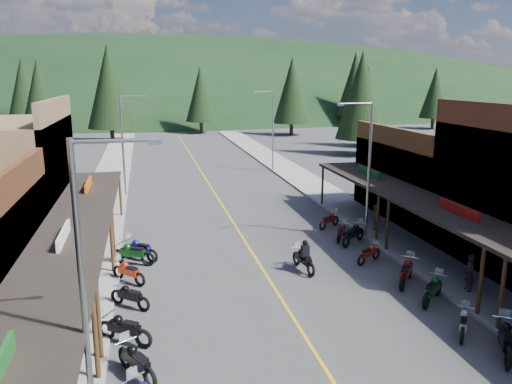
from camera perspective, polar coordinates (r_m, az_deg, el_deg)
ground at (r=21.08m, az=3.72°, el=-13.35°), size 220.00×220.00×0.00m
centerline at (r=39.59m, az=-4.42°, el=-0.63°), size 0.15×90.00×0.01m
sidewalk_west at (r=39.34m, az=-17.06°, el=-1.17°), size 3.40×94.00×0.15m
sidewalk_east at (r=41.67m, az=7.50°, el=0.08°), size 3.40×94.00×0.15m
shop_east_3 at (r=35.75m, az=20.09°, el=1.25°), size 10.90×10.20×6.20m
streetlight_0 at (r=13.13m, az=-18.65°, el=-9.61°), size 2.16×0.18×8.00m
streetlight_1 at (r=40.41m, az=-14.80°, el=5.68°), size 2.16×0.18×8.00m
streetlight_2 at (r=29.28m, az=12.57°, el=3.12°), size 2.16×0.18×8.00m
streetlight_3 at (r=49.89m, az=1.79°, el=7.44°), size 2.16×0.18×8.00m
ridge_hill at (r=153.46m, az=-10.74°, el=9.37°), size 310.00×140.00×60.00m
pine_1 at (r=90.05m, az=-25.00°, el=10.54°), size 5.88×5.88×12.50m
pine_2 at (r=76.23m, az=-16.43°, el=11.53°), size 6.72×6.72×14.00m
pine_3 at (r=84.66m, az=-6.37°, el=11.06°), size 5.04×5.04×11.00m
pine_4 at (r=81.55m, az=4.13°, el=11.56°), size 5.88×5.88×12.50m
pine_5 at (r=98.34m, az=11.24°, el=12.04°), size 6.72×6.72×14.00m
pine_6 at (r=96.90m, az=19.76°, el=10.63°), size 5.04×5.04×11.00m
pine_9 at (r=69.67m, az=12.55°, el=10.33°), size 4.93×4.93×10.80m
pine_10 at (r=69.28m, az=-23.47°, el=9.89°), size 5.38×5.38×11.60m
pine_11 at (r=61.61m, az=11.94°, el=10.78°), size 5.82×5.82×12.40m
bike_west_6 at (r=17.03m, az=-13.50°, el=-18.18°), size 1.75×2.29×1.27m
bike_west_7 at (r=19.01m, az=-14.83°, el=-14.73°), size 2.26×1.90×1.28m
bike_west_8 at (r=21.64m, az=-14.23°, el=-11.34°), size 1.94×1.80×1.14m
bike_west_9 at (r=24.10m, az=-14.36°, el=-8.72°), size 1.90×1.98×1.18m
bike_west_10 at (r=26.23m, az=-13.94°, el=-6.70°), size 2.44×1.71×1.33m
bike_west_11 at (r=26.78m, az=-13.12°, el=-6.28°), size 2.19×2.09×1.30m
bike_east_5 at (r=19.65m, az=26.65°, el=-14.69°), size 1.90×2.41×1.34m
bike_east_6 at (r=20.51m, az=22.67°, el=-13.51°), size 1.66×1.88×1.08m
bike_east_7 at (r=22.72m, az=19.55°, el=-10.34°), size 2.16×2.01×1.26m
bike_east_8 at (r=24.19m, az=16.82°, el=-8.59°), size 2.11×2.28×1.33m
bike_east_9 at (r=26.43m, az=12.81°, el=-6.78°), size 1.93×1.51×1.07m
bike_east_10 at (r=29.04m, az=11.08°, el=-4.61°), size 2.32×2.05×1.33m
bike_east_11 at (r=29.68m, az=9.76°, el=-4.42°), size 1.61×1.90×1.08m
bike_east_12 at (r=31.87m, az=8.37°, el=-3.10°), size 2.00×1.68×1.13m
rider_on_bike at (r=24.80m, az=5.47°, el=-7.51°), size 1.06×2.29×1.68m
pedestrian_east_a at (r=24.02m, az=23.21°, el=-8.48°), size 0.48×0.66×1.66m
pedestrian_east_b at (r=31.56m, az=13.39°, el=-2.77°), size 0.88×0.83×1.58m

